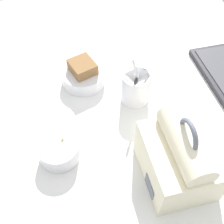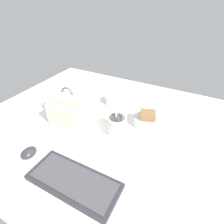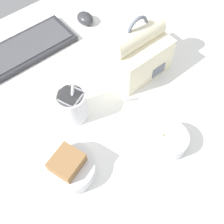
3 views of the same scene
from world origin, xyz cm
name	(u,v)px [view 1 (image 1 of 3)]	position (x,y,z in cm)	size (l,w,h in cm)	color
desk_surface	(125,117)	(0.00, 0.00, 1.00)	(140.00, 110.00, 2.00)	white
lunch_bag	(179,158)	(19.85, 6.56, 9.40)	(18.04, 15.37, 20.11)	#EFE5C1
soup_cup	(136,87)	(-5.31, 4.29, 7.09)	(8.30, 8.30, 16.22)	silver
bento_bowl_sandwich	(83,75)	(-16.04, -8.92, 4.85)	(13.44, 13.44, 7.65)	silver
bento_bowl_snacks	(59,150)	(8.46, -19.50, 4.65)	(10.07, 10.07, 5.99)	silver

